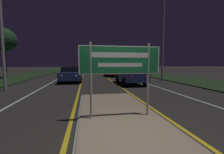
{
  "coord_description": "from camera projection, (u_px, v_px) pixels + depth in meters",
  "views": [
    {
      "loc": [
        -1.03,
        -3.14,
        1.75
      ],
      "look_at": [
        0.0,
        2.81,
        1.21
      ],
      "focal_mm": 24.0,
      "sensor_mm": 36.0,
      "label": 1
    }
  ],
  "objects": [
    {
      "name": "warning_sign",
      "position": [
        150.0,
        65.0,
        25.22
      ],
      "size": [
        0.6,
        0.06,
        2.4
      ],
      "color": "#9E9E99",
      "rests_on": "verge_right"
    },
    {
      "name": "median_island",
      "position": [
        120.0,
        118.0,
        4.69
      ],
      "size": [
        2.63,
        7.18,
        0.1
      ],
      "color": "#999993",
      "rests_on": "ground_plane"
    },
    {
      "name": "lane_line_white_left",
      "position": [
        69.0,
        73.0,
        27.24
      ],
      "size": [
        0.12,
        70.0,
        0.01
      ],
      "color": "silver",
      "rests_on": "ground_plane"
    },
    {
      "name": "edge_line_white_left",
      "position": [
        51.0,
        73.0,
        26.73
      ],
      "size": [
        0.1,
        70.0,
        0.01
      ],
      "color": "silver",
      "rests_on": "ground_plane"
    },
    {
      "name": "ground_plane",
      "position": [
        133.0,
        140.0,
        3.42
      ],
      "size": [
        160.0,
        160.0,
        0.0
      ],
      "primitive_type": "plane",
      "color": "#282623"
    },
    {
      "name": "centre_line_yellow_left",
      "position": [
        84.0,
        73.0,
        27.69
      ],
      "size": [
        0.12,
        70.0,
        0.01
      ],
      "color": "gold",
      "rests_on": "ground_plane"
    },
    {
      "name": "car_approaching_1",
      "position": [
        74.0,
        70.0,
        22.32
      ],
      "size": [
        1.94,
        4.56,
        1.38
      ],
      "color": "navy",
      "rests_on": "ground_plane"
    },
    {
      "name": "car_receding_1",
      "position": [
        112.0,
        71.0,
        20.74
      ],
      "size": [
        1.93,
        4.47,
        1.39
      ],
      "color": "maroon",
      "rests_on": "ground_plane"
    },
    {
      "name": "roadside_palm_left",
      "position": [
        4.0,
        40.0,
        16.65
      ],
      "size": [
        2.57,
        2.57,
        5.6
      ],
      "color": "#4C3823",
      "rests_on": "verge_left"
    },
    {
      "name": "verge_left",
      "position": [
        26.0,
        76.0,
        21.43
      ],
      "size": [
        5.0,
        100.0,
        0.08
      ],
      "color": "#1E3319",
      "rests_on": "ground_plane"
    },
    {
      "name": "lane_line_white_right",
      "position": [
        114.0,
        73.0,
        28.66
      ],
      "size": [
        0.12,
        70.0,
        0.01
      ],
      "color": "silver",
      "rests_on": "ground_plane"
    },
    {
      "name": "car_receding_0",
      "position": [
        130.0,
        74.0,
        12.77
      ],
      "size": [
        1.92,
        4.27,
        1.57
      ],
      "color": "navy",
      "rests_on": "ground_plane"
    },
    {
      "name": "car_approaching_0",
      "position": [
        71.0,
        74.0,
        14.28
      ],
      "size": [
        2.02,
        4.06,
        1.43
      ],
      "color": "navy",
      "rests_on": "ground_plane"
    },
    {
      "name": "verge_right",
      "position": [
        151.0,
        74.0,
        24.65
      ],
      "size": [
        5.0,
        100.0,
        0.08
      ],
      "color": "#1E3319",
      "rests_on": "ground_plane"
    },
    {
      "name": "edge_line_white_right",
      "position": [
        129.0,
        73.0,
        29.17
      ],
      "size": [
        0.1,
        70.0,
        0.01
      ],
      "color": "silver",
      "rests_on": "ground_plane"
    },
    {
      "name": "centre_line_yellow_right",
      "position": [
        100.0,
        73.0,
        28.21
      ],
      "size": [
        0.12,
        70.0,
        0.01
      ],
      "color": "gold",
      "rests_on": "ground_plane"
    },
    {
      "name": "highway_sign",
      "position": [
        120.0,
        63.0,
        4.54
      ],
      "size": [
        2.49,
        0.07,
        2.28
      ],
      "color": "#9E9E99",
      "rests_on": "median_island"
    },
    {
      "name": "streetlight_right_near",
      "position": [
        164.0,
        14.0,
        14.12
      ],
      "size": [
        0.59,
        0.59,
        9.42
      ],
      "color": "#9E9E99",
      "rests_on": "ground_plane"
    }
  ]
}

